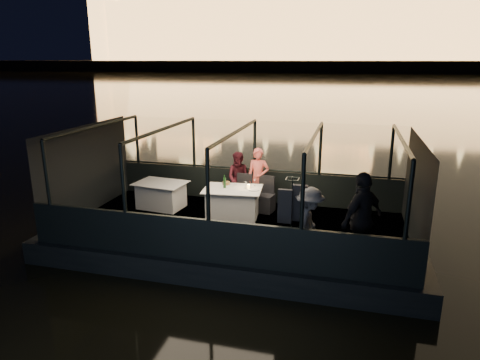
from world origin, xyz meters
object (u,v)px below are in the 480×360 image
(person_woman_coral, at_px, (258,180))
(passenger_dark, at_px, (361,224))
(person_man_maroon, at_px, (239,178))
(dining_table_aft, at_px, (161,194))
(coat_stand, at_px, (291,218))
(passenger_stripe, at_px, (309,222))
(chair_port_right, at_px, (265,195))
(wine_bottle, at_px, (225,182))
(chair_port_left, at_px, (243,193))
(dining_table_central, at_px, (233,203))

(person_woman_coral, bearing_deg, passenger_dark, -50.42)
(person_man_maroon, bearing_deg, passenger_dark, -45.30)
(dining_table_aft, distance_m, coat_stand, 4.51)
(person_woman_coral, height_order, passenger_stripe, passenger_stripe)
(chair_port_right, relative_size, wine_bottle, 2.80)
(chair_port_left, bearing_deg, coat_stand, -57.27)
(person_man_maroon, bearing_deg, passenger_stripe, -57.35)
(chair_port_left, xyz_separation_m, person_man_maroon, (-0.20, 0.34, 0.30))
(chair_port_left, relative_size, person_woman_coral, 0.57)
(chair_port_left, xyz_separation_m, passenger_dark, (3.02, -2.59, 0.40))
(dining_table_aft, distance_m, passenger_stripe, 4.82)
(dining_table_central, height_order, person_woman_coral, person_woman_coral)
(dining_table_aft, xyz_separation_m, coat_stand, (3.86, -2.27, 0.51))
(wine_bottle, bearing_deg, passenger_stripe, -41.64)
(chair_port_right, xyz_separation_m, coat_stand, (1.06, -2.69, 0.45))
(dining_table_aft, height_order, passenger_stripe, passenger_stripe)
(wine_bottle, bearing_deg, person_man_maroon, 83.69)
(chair_port_left, bearing_deg, dining_table_aft, -166.08)
(person_man_maroon, xyz_separation_m, passenger_stripe, (2.24, -3.11, 0.10))
(person_man_maroon, height_order, passenger_dark, passenger_dark)
(chair_port_left, relative_size, person_man_maroon, 0.62)
(passenger_stripe, height_order, wine_bottle, passenger_stripe)
(person_woman_coral, xyz_separation_m, passenger_stripe, (1.69, -3.05, 0.10))
(coat_stand, xyz_separation_m, passenger_dark, (1.34, 0.17, -0.05))
(chair_port_right, xyz_separation_m, person_man_maroon, (-0.82, 0.41, 0.30))
(passenger_stripe, height_order, passenger_dark, passenger_dark)
(wine_bottle, bearing_deg, person_woman_coral, 55.46)
(person_man_maroon, bearing_deg, chair_port_right, -29.56)
(chair_port_left, xyz_separation_m, chair_port_right, (0.62, -0.07, 0.00))
(person_man_maroon, distance_m, passenger_stripe, 3.83)
(person_woman_coral, height_order, wine_bottle, person_woman_coral)
(chair_port_right, height_order, passenger_dark, passenger_dark)
(coat_stand, xyz_separation_m, person_man_maroon, (-1.87, 3.09, -0.15))
(dining_table_aft, bearing_deg, wine_bottle, -6.28)
(dining_table_central, distance_m, chair_port_left, 0.72)
(chair_port_right, xyz_separation_m, passenger_stripe, (1.42, -2.71, 0.40))
(person_woman_coral, distance_m, passenger_stripe, 3.48)
(chair_port_right, relative_size, coat_stand, 0.53)
(coat_stand, distance_m, wine_bottle, 2.87)
(dining_table_central, xyz_separation_m, person_man_maroon, (-0.10, 1.04, 0.36))
(dining_table_aft, height_order, person_man_maroon, person_man_maroon)
(person_woman_coral, bearing_deg, chair_port_left, -146.08)
(dining_table_central, distance_m, passenger_dark, 3.67)
(passenger_dark, bearing_deg, coat_stand, -44.44)
(dining_table_aft, xyz_separation_m, passenger_stripe, (4.22, -2.29, 0.47))
(chair_port_left, height_order, coat_stand, coat_stand)
(chair_port_right, bearing_deg, dining_table_central, -128.11)
(wine_bottle, bearing_deg, passenger_dark, -29.69)
(chair_port_right, relative_size, passenger_dark, 0.49)
(dining_table_central, height_order, passenger_stripe, passenger_stripe)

